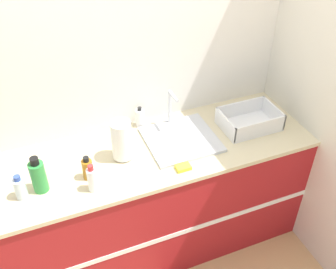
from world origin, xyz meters
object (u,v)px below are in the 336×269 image
bottle_green (38,176)px  bottle_white_spray (92,179)px  sink (180,137)px  dish_rack (249,121)px  paper_towel_roll (122,140)px  bottle_clear (20,188)px  bottle_amber (88,169)px  soap_dispenser (140,118)px

bottle_green → bottle_white_spray: (0.28, -0.11, -0.02)m
sink → dish_rack: 0.50m
paper_towel_roll → bottle_green: 0.52m
dish_rack → bottle_clear: size_ratio=2.46×
bottle_amber → dish_rack: bearing=4.3°
bottle_white_spray → bottle_green: bearing=158.2°
dish_rack → bottle_white_spray: size_ratio=2.15×
dish_rack → soap_dispenser: bearing=157.2°
paper_towel_roll → bottle_white_spray: 0.32m
bottle_clear → bottle_white_spray: bearing=-13.3°
bottle_white_spray → bottle_clear: (-0.38, 0.09, -0.01)m
paper_towel_roll → soap_dispenser: (0.21, 0.28, -0.07)m
bottle_amber → bottle_clear: (-0.38, -0.01, 0.00)m
paper_towel_roll → bottle_green: bearing=-169.5°
bottle_white_spray → paper_towel_roll: bearing=40.9°
sink → bottle_clear: (-1.02, -0.14, 0.05)m
sink → paper_towel_roll: 0.42m
dish_rack → paper_towel_roll: bearing=179.2°
paper_towel_roll → bottle_white_spray: bearing=-139.1°
bottle_clear → soap_dispenser: bearing=25.3°
paper_towel_roll → bottle_clear: size_ratio=1.68×
paper_towel_roll → soap_dispenser: bearing=53.1°
bottle_white_spray → dish_rack: bearing=9.6°
dish_rack → bottle_amber: 1.15m
bottle_white_spray → bottle_amber: bearing=92.6°
sink → paper_towel_roll: bearing=-176.3°
paper_towel_roll → bottle_white_spray: paper_towel_roll is taller
sink → bottle_clear: bearing=-172.2°
dish_rack → bottle_green: size_ratio=1.65×
bottle_white_spray → bottle_amber: bottle_white_spray is taller
dish_rack → bottle_white_spray: bearing=-170.4°
dish_rack → bottle_clear: (-1.52, -0.10, 0.03)m
bottle_amber → bottle_clear: bottle_clear is taller
paper_towel_roll → bottle_white_spray: (-0.24, -0.21, -0.06)m
sink → bottle_clear: size_ratio=2.86×
bottle_green → sink: bearing=7.5°
bottle_clear → paper_towel_roll: bearing=10.5°
paper_towel_roll → bottle_clear: bearing=-169.5°
bottle_clear → soap_dispenser: 0.92m
sink → bottle_clear: sink is taller
dish_rack → bottle_clear: bearing=-176.2°
bottle_amber → bottle_green: bearing=179.0°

